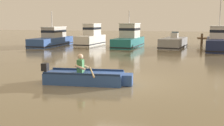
% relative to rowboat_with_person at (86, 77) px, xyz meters
% --- Properties ---
extents(ground_plane, '(120.00, 120.00, 0.00)m').
position_rel_rowboat_with_person_xyz_m(ground_plane, '(1.17, 0.66, -0.25)').
color(ground_plane, '#7A6B4C').
extents(rowboat_with_person, '(3.73, 1.86, 1.19)m').
position_rel_rowboat_with_person_xyz_m(rowboat_with_person, '(0.00, 0.00, 0.00)').
color(rowboat_with_person, '#2D519E').
rests_on(rowboat_with_person, ground).
extents(moored_boat_blue, '(2.08, 6.47, 3.48)m').
position_rel_rowboat_with_person_xyz_m(moored_boat_blue, '(-9.35, 15.29, 0.47)').
color(moored_boat_blue, '#2D519E').
rests_on(moored_boat_blue, ground).
extents(moored_boat_white, '(2.04, 4.85, 2.26)m').
position_rel_rowboat_with_person_xyz_m(moored_boat_white, '(-5.69, 16.92, 0.59)').
color(moored_boat_white, white).
rests_on(moored_boat_white, ground).
extents(moored_boat_teal, '(2.40, 5.65, 3.48)m').
position_rel_rowboat_with_person_xyz_m(moored_boat_teal, '(-1.40, 15.89, 0.59)').
color(moored_boat_teal, '#1E727A').
rests_on(moored_boat_teal, ground).
extents(moored_boat_grey, '(2.64, 4.93, 1.52)m').
position_rel_rowboat_with_person_xyz_m(moored_boat_grey, '(2.87, 15.93, 0.20)').
color(moored_boat_grey, gray).
rests_on(moored_boat_grey, ground).
extents(moored_boat_navy, '(2.65, 6.70, 4.75)m').
position_rel_rowboat_with_person_xyz_m(moored_boat_navy, '(6.75, 15.29, 0.54)').
color(moored_boat_navy, '#19234C').
rests_on(moored_boat_navy, ground).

